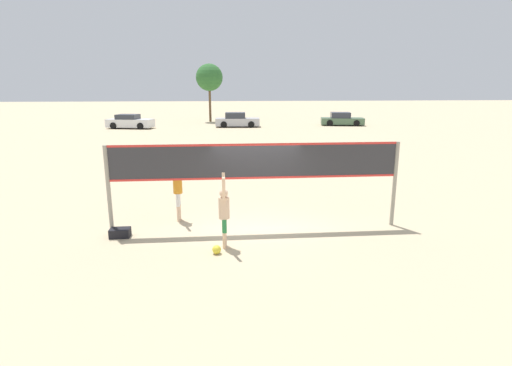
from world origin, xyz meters
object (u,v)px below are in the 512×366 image
Objects in this scene: volleyball_net at (256,168)px; player_spiker at (224,210)px; tree_left_cluster at (209,78)px; gear_bag at (120,233)px; parked_car_mid at (342,120)px; parked_car_far at (130,122)px; parked_car_near at (237,120)px; volleyball at (217,250)px; player_blocker at (178,185)px.

volleyball_net reaches higher than player_spiker.
gear_bag is at bearing -92.68° from tree_left_cluster.
parked_car_mid is 1.00× the size of parked_car_far.
parked_car_near is (0.73, 30.08, -1.19)m from volleyball_net.
parked_car_far is (-10.63, -0.51, -0.02)m from parked_car_near.
volleyball is at bearing -27.33° from gear_bag.
volleyball is at bearing -88.53° from tree_left_cluster.
tree_left_cluster reaches higher than parked_car_mid.
volleyball is 3.04m from gear_bag.
parked_car_near is (3.08, 29.08, -0.50)m from player_blocker.
player_spiker is at bearing 31.70° from player_blocker.
volleyball_net is 1.78× the size of parked_car_mid.
player_blocker is at bearing 157.01° from volleyball_net.
player_blocker is 3.97× the size of gear_bag.
gear_bag is (-1.51, -1.30, -1.03)m from player_blocker.
player_spiker is 0.43× the size of parked_car_near.
tree_left_cluster is (-2.13, 36.48, 3.17)m from volleyball_net.
player_blocker is 29.25m from parked_car_near.
parked_car_near is 0.96× the size of parked_car_mid.
parked_car_near is (1.88, 31.78, 0.54)m from volleyball.
volleyball_net is at bearing -100.69° from parked_car_mid.
player_blocker is at bearing 40.68° from gear_bag.
parked_car_mid is (11.92, 30.74, -1.23)m from volleyball_net.
player_spiker is at bearing -101.38° from parked_car_mid.
tree_left_cluster is (-2.86, 6.40, 4.36)m from parked_car_near.
player_blocker reaches higher than volleyball.
gear_bag is at bearing -106.43° from parked_car_mid.
player_blocker is 0.46× the size of parked_car_far.
parked_car_mid is 21.84m from parked_car_far.
parked_car_mid is at bearing -22.24° from tree_left_cluster.
player_spiker is (-0.94, -1.28, -0.83)m from volleyball_net.
player_blocker is 35.70m from tree_left_cluster.
player_spiker is 0.41× the size of parked_car_mid.
parked_car_near is at bearing -3.06° from player_spiker.
player_blocker reaches higher than parked_car_far.
volleyball_net is 4.23m from gear_bag.
parked_car_mid is at bearing 63.07° from gear_bag.
volleyball_net is 1.78× the size of parked_car_far.
player_spiker is 32.12m from parked_car_far.
tree_left_cluster is (-1.19, 37.76, 4.00)m from player_spiker.
volleyball_net is 37.42× the size of volleyball.
player_spiker reaches higher than parked_car_far.
volleyball_net reaches higher than parked_car_near.
volleyball_net is 36.68m from tree_left_cluster.
tree_left_cluster reaches higher than parked_car_far.
player_blocker is at bearing -93.03° from parked_car_near.
tree_left_cluster reaches higher than player_spiker.
gear_bag is 37.15m from tree_left_cluster.
player_blocker is at bearing -105.11° from parked_car_mid.
gear_bag is (-2.70, 1.40, 0.01)m from volleyball.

